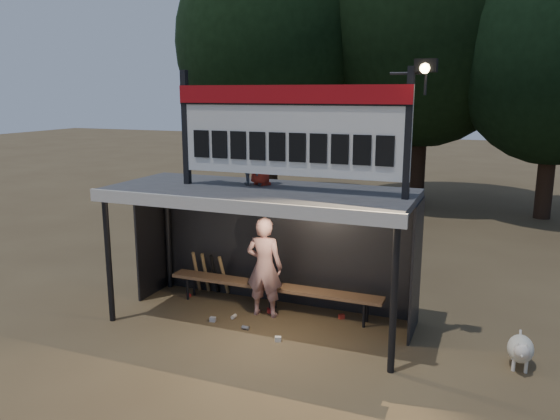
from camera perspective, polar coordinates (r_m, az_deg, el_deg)
The scene contains 13 objects.
ground at distance 9.58m, azimuth -2.04°, elevation -11.56°, with size 80.00×80.00×0.00m, color #4E3D27.
player at distance 9.53m, azimuth -1.64°, elevation -5.96°, with size 0.65×0.43×1.78m, color silver.
child_a at distance 9.24m, azimuth -3.01°, elevation 5.76°, with size 0.49×0.38×1.01m, color slate.
child_b at distance 9.22m, azimuth -2.02°, elevation 5.70°, with size 0.48×0.32×0.99m, color #B12A1B.
dugout_shelter at distance 9.21m, azimuth -1.52°, elevation -0.42°, with size 5.10×2.08×2.32m.
scoreboard_assembly at distance 8.56m, azimuth 1.22°, elevation 8.62°, with size 4.10×0.27×1.99m.
bench at distance 9.89m, azimuth -0.76°, elevation -8.07°, with size 4.00×0.35×0.48m.
tree_left at distance 19.60m, azimuth -1.04°, elevation 17.05°, with size 6.46×6.46×9.27m.
tree_mid at distance 19.81m, azimuth 14.99°, elevation 18.50°, with size 7.22×7.22×10.36m.
tree_right at distance 18.61m, azimuth 27.15°, elevation 15.01°, with size 6.08×6.08×8.72m.
dog at distance 8.71m, azimuth 23.85°, elevation -13.16°, with size 0.36×0.81×0.49m.
bats at distance 10.71m, azimuth -7.33°, elevation -6.58°, with size 0.67×0.35×0.84m.
litter at distance 9.66m, azimuth -2.88°, elevation -11.12°, with size 3.16×1.34×0.08m.
Camera 1 is at (3.56, -8.01, 3.86)m, focal length 35.00 mm.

